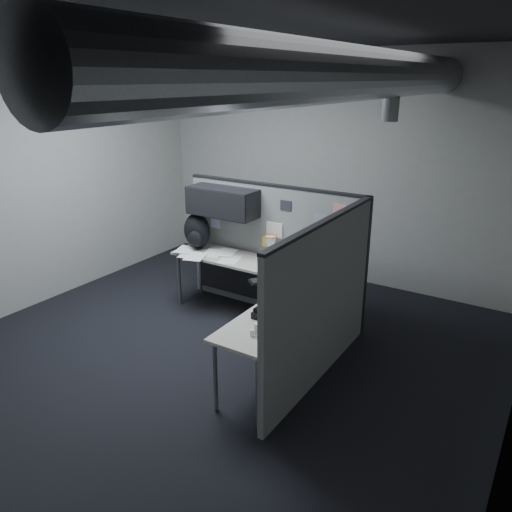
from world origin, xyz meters
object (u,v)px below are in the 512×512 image
Objects in this scene: phone at (266,313)px; monitor at (326,258)px; desk at (264,284)px; backpack at (197,232)px; keyboard at (271,280)px.

monitor is at bearing 95.29° from phone.
phone is at bearing -92.98° from monitor.
desk is 4.08× the size of monitor.
monitor reaches higher than desk.
monitor is 1.23× the size of backpack.
keyboard is (0.19, -0.16, 0.14)m from desk.
desk is 0.78m from monitor.
monitor reaches higher than phone.
backpack is (-1.85, 0.05, -0.01)m from monitor.
backpack is (-1.79, 1.21, 0.18)m from phone.
keyboard is 0.83m from phone.
phone is (-0.06, -1.16, -0.20)m from monitor.
phone is 0.51× the size of backpack.
monitor is at bearing 38.00° from keyboard.
keyboard is 1.49m from backpack.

